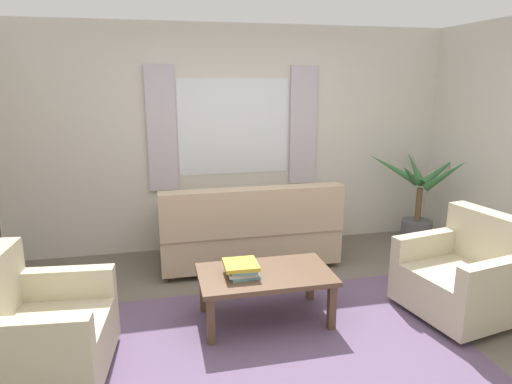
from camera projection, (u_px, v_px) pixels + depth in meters
name	position (u px, v px, depth m)	size (l,w,h in m)	color
ground_plane	(285.00, 342.00, 3.47)	(6.24, 6.24, 0.00)	#6B6056
wall_back	(233.00, 139.00, 5.29)	(5.32, 0.12, 2.60)	silver
window_with_curtains	(234.00, 127.00, 5.17)	(1.98, 0.07, 1.40)	white
area_rug	(285.00, 342.00, 3.47)	(2.76, 1.85, 0.01)	#604C6B
couch	(249.00, 232.00, 4.86)	(1.90, 0.82, 0.92)	tan
armchair_left	(35.00, 331.00, 2.97)	(0.90, 0.92, 0.88)	#BCB293
armchair_right	(465.00, 276.00, 3.82)	(0.96, 0.98, 0.88)	#BCB293
coffee_table	(265.00, 279.00, 3.69)	(1.10, 0.64, 0.44)	brown
book_stack_on_table	(242.00, 268.00, 3.62)	(0.28, 0.32, 0.11)	#5B8E93
potted_plant	(418.00, 206.00, 5.42)	(1.16, 1.10, 1.18)	#56565B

